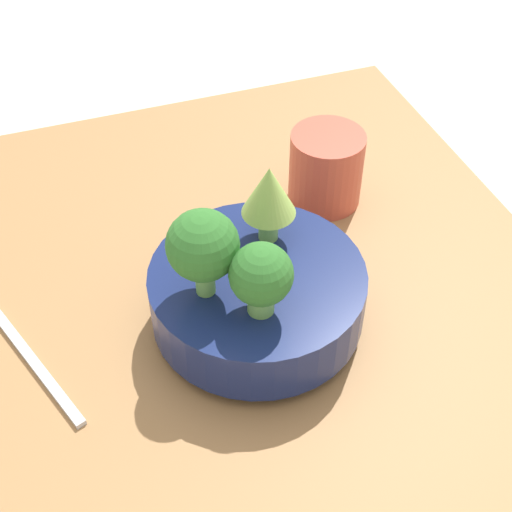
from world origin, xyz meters
TOP-DOWN VIEW (x-y plane):
  - ground_plane at (0.00, 0.00)m, footprint 6.00×6.00m
  - table at (0.00, 0.00)m, footprint 0.86×0.73m
  - bowl at (-0.00, 0.02)m, footprint 0.21×0.21m
  - broccoli_floret_front at (0.01, -0.03)m, footprint 0.07×0.07m
  - romanesco_piece_far at (-0.04, 0.05)m, footprint 0.05×0.05m
  - broccoli_floret_right at (0.04, 0.01)m, footprint 0.06×0.06m
  - cup at (-0.16, 0.16)m, footprint 0.09×0.09m
  - fork at (-0.02, -0.21)m, footprint 0.18×0.08m

SIDE VIEW (x-z plane):
  - ground_plane at x=0.00m, z-range 0.00..0.00m
  - table at x=0.00m, z-range 0.00..0.03m
  - fork at x=-0.02m, z-range 0.03..0.04m
  - bowl at x=0.00m, z-range 0.04..0.11m
  - cup at x=-0.16m, z-range 0.03..0.13m
  - broccoli_floret_right at x=0.04m, z-range 0.11..0.19m
  - romanesco_piece_far at x=-0.04m, z-range 0.12..0.21m
  - broccoli_floret_front at x=0.01m, z-range 0.12..0.21m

